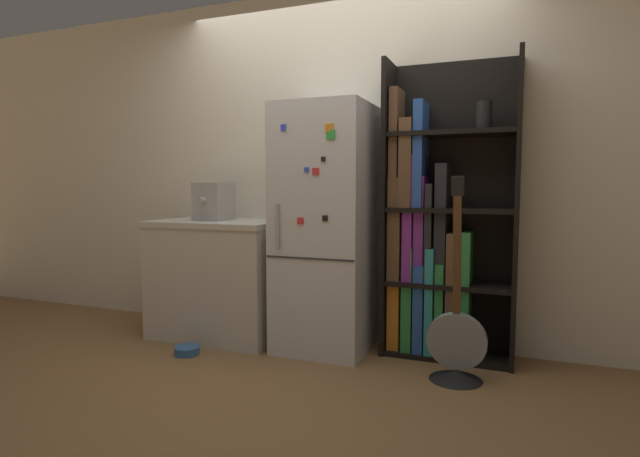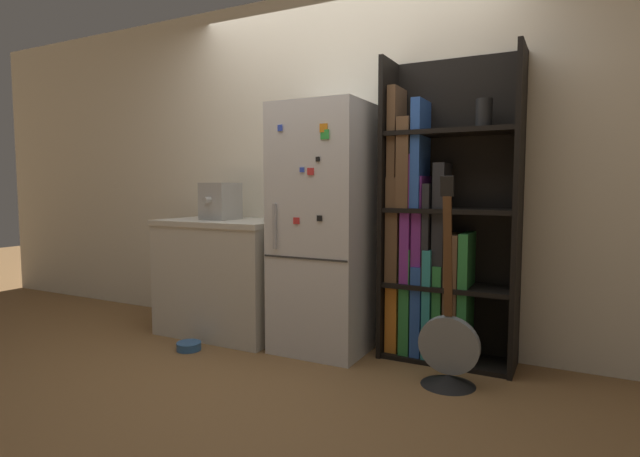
# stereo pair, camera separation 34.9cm
# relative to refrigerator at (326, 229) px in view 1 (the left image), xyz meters

# --- Properties ---
(ground_plane) EXTENTS (16.00, 16.00, 0.00)m
(ground_plane) POSITION_rel_refrigerator_xyz_m (0.00, -0.15, -0.85)
(ground_plane) COLOR olive
(wall_back) EXTENTS (8.00, 0.05, 2.60)m
(wall_back) POSITION_rel_refrigerator_xyz_m (0.00, 0.33, 0.45)
(wall_back) COLOR beige
(wall_back) RESTS_ON ground_plane
(refrigerator) EXTENTS (0.62, 0.63, 1.70)m
(refrigerator) POSITION_rel_refrigerator_xyz_m (0.00, 0.00, 0.00)
(refrigerator) COLOR silver
(refrigerator) RESTS_ON ground_plane
(bookshelf) EXTENTS (0.86, 0.34, 1.98)m
(bookshelf) POSITION_rel_refrigerator_xyz_m (0.72, 0.15, -0.03)
(bookshelf) COLOR black
(bookshelf) RESTS_ON ground_plane
(kitchen_counter) EXTENTS (0.99, 0.65, 0.89)m
(kitchen_counter) POSITION_rel_refrigerator_xyz_m (-0.86, -0.01, -0.41)
(kitchen_counter) COLOR beige
(kitchen_counter) RESTS_ON ground_plane
(espresso_machine) EXTENTS (0.23, 0.32, 0.28)m
(espresso_machine) POSITION_rel_refrigerator_xyz_m (-0.91, -0.01, 0.18)
(espresso_machine) COLOR #A5A39E
(espresso_machine) RESTS_ON kitchen_counter
(guitar) EXTENTS (0.35, 0.32, 1.20)m
(guitar) POSITION_rel_refrigerator_xyz_m (0.93, -0.27, -0.68)
(guitar) COLOR black
(guitar) RESTS_ON ground_plane
(pet_bowl) EXTENTS (0.17, 0.17, 0.06)m
(pet_bowl) POSITION_rel_refrigerator_xyz_m (-0.83, -0.48, -0.82)
(pet_bowl) COLOR #3366A5
(pet_bowl) RESTS_ON ground_plane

